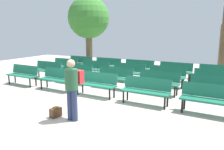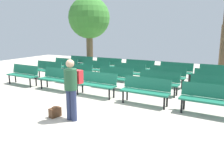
# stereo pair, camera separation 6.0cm
# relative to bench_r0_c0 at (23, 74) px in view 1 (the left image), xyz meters

# --- Properties ---
(ground_plane) EXTENTS (24.25, 24.25, 0.00)m
(ground_plane) POSITION_rel_bench_r0_c0_xyz_m (3.79, -1.65, -0.50)
(ground_plane) COLOR #B2A899
(bench_r0_c0) EXTENTS (1.62, 0.57, 0.87)m
(bench_r0_c0) POSITION_rel_bench_r0_c0_xyz_m (0.00, 0.00, 0.00)
(bench_r0_c0) COLOR #19664C
(bench_r0_c0) RESTS_ON ground_plane
(bench_r0_c1) EXTENTS (1.62, 0.56, 0.87)m
(bench_r0_c1) POSITION_rel_bench_r0_c0_xyz_m (1.97, -0.01, 0.00)
(bench_r0_c1) COLOR #19664C
(bench_r0_c1) RESTS_ON ground_plane
(bench_r0_c2) EXTENTS (1.62, 0.55, 0.87)m
(bench_r0_c2) POSITION_rel_bench_r0_c0_xyz_m (3.83, -0.04, 0.00)
(bench_r0_c2) COLOR #19664C
(bench_r0_c2) RESTS_ON ground_plane
(bench_r0_c3) EXTENTS (1.61, 0.53, 0.87)m
(bench_r0_c3) POSITION_rel_bench_r0_c0_xyz_m (5.77, -0.13, 0.00)
(bench_r0_c3) COLOR #19664C
(bench_r0_c3) RESTS_ON ground_plane
(bench_r0_c4) EXTENTS (1.62, 0.55, 0.87)m
(bench_r0_c4) POSITION_rel_bench_r0_c0_xyz_m (7.69, -0.21, 0.00)
(bench_r0_c4) COLOR #19664C
(bench_r0_c4) RESTS_ON ground_plane
(bench_r1_c0) EXTENTS (1.61, 0.53, 0.87)m
(bench_r1_c0) POSITION_rel_bench_r0_c0_xyz_m (0.09, 1.43, 0.00)
(bench_r1_c0) COLOR #19664C
(bench_r1_c0) RESTS_ON ground_plane
(bench_r1_c1) EXTENTS (1.60, 0.49, 0.87)m
(bench_r1_c1) POSITION_rel_bench_r0_c0_xyz_m (1.92, 1.33, 0.00)
(bench_r1_c1) COLOR #19664C
(bench_r1_c1) RESTS_ON ground_plane
(bench_r1_c2) EXTENTS (1.62, 0.56, 0.87)m
(bench_r1_c2) POSITION_rel_bench_r0_c0_xyz_m (3.89, 1.33, 0.00)
(bench_r1_c2) COLOR #19664C
(bench_r1_c2) RESTS_ON ground_plane
(bench_r1_c3) EXTENTS (1.62, 0.57, 0.87)m
(bench_r1_c3) POSITION_rel_bench_r0_c0_xyz_m (5.78, 1.29, 0.00)
(bench_r1_c3) COLOR #19664C
(bench_r1_c3) RESTS_ON ground_plane
(bench_r1_c4) EXTENTS (1.61, 0.53, 0.87)m
(bench_r1_c4) POSITION_rel_bench_r0_c0_xyz_m (7.74, 1.24, 0.00)
(bench_r1_c4) COLOR #19664C
(bench_r1_c4) RESTS_ON ground_plane
(bench_r2_c0) EXTENTS (1.62, 0.56, 0.87)m
(bench_r2_c0) POSITION_rel_bench_r0_c0_xyz_m (0.05, 2.83, 0.00)
(bench_r2_c0) COLOR #19664C
(bench_r2_c0) RESTS_ON ground_plane
(bench_r2_c1) EXTENTS (1.61, 0.53, 0.87)m
(bench_r2_c1) POSITION_rel_bench_r0_c0_xyz_m (2.04, 2.77, 0.00)
(bench_r2_c1) COLOR #19664C
(bench_r2_c1) RESTS_ON ground_plane
(bench_r2_c2) EXTENTS (1.60, 0.48, 0.87)m
(bench_r2_c2) POSITION_rel_bench_r0_c0_xyz_m (3.95, 2.69, 0.00)
(bench_r2_c2) COLOR #19664C
(bench_r2_c2) RESTS_ON ground_plane
(bench_r2_c3) EXTENTS (1.60, 0.50, 0.87)m
(bench_r2_c3) POSITION_rel_bench_r0_c0_xyz_m (5.78, 2.63, 0.00)
(bench_r2_c3) COLOR #19664C
(bench_r2_c3) RESTS_ON ground_plane
(bench_r2_c4) EXTENTS (1.61, 0.53, 0.87)m
(bench_r2_c4) POSITION_rel_bench_r0_c0_xyz_m (7.69, 2.58, 0.00)
(bench_r2_c4) COLOR #19664C
(bench_r2_c4) RESTS_ON ground_plane
(bench_r3_c0) EXTENTS (1.61, 0.51, 0.87)m
(bench_r3_c0) POSITION_rel_bench_r0_c0_xyz_m (0.16, 4.16, 0.00)
(bench_r3_c0) COLOR #19664C
(bench_r3_c0) RESTS_ON ground_plane
(bench_r3_c1) EXTENTS (1.61, 0.52, 0.87)m
(bench_r3_c1) POSITION_rel_bench_r0_c0_xyz_m (2.07, 4.12, 0.00)
(bench_r3_c1) COLOR #19664C
(bench_r3_c1) RESTS_ON ground_plane
(bench_r3_c2) EXTENTS (1.61, 0.52, 0.87)m
(bench_r3_c2) POSITION_rel_bench_r0_c0_xyz_m (3.96, 4.07, 0.00)
(bench_r3_c2) COLOR #19664C
(bench_r3_c2) RESTS_ON ground_plane
(bench_r3_c3) EXTENTS (1.62, 0.57, 0.87)m
(bench_r3_c3) POSITION_rel_bench_r0_c0_xyz_m (5.88, 3.99, 0.00)
(bench_r3_c3) COLOR #19664C
(bench_r3_c3) RESTS_ON ground_plane
(bench_r3_c4) EXTENTS (1.61, 0.52, 0.87)m
(bench_r3_c4) POSITION_rel_bench_r0_c0_xyz_m (7.74, 4.00, 0.00)
(bench_r3_c4) COLOR #19664C
(bench_r3_c4) RESTS_ON ground_plane
(tree_0) EXTENTS (0.34, 0.34, 2.75)m
(tree_0) POSITION_rel_bench_r0_c0_xyz_m (7.78, 7.78, 0.87)
(tree_0) COLOR brown
(tree_0) RESTS_ON ground_plane
(tree_1) EXTENTS (2.61, 2.61, 4.51)m
(tree_1) POSITION_rel_bench_r0_c0_xyz_m (0.11, 5.30, 2.66)
(tree_1) COLOR brown
(tree_1) RESTS_ON ground_plane
(tree_2) EXTENTS (0.33, 0.33, 3.58)m
(tree_2) POSITION_rel_bench_r0_c0_xyz_m (7.87, 5.81, 1.29)
(tree_2) COLOR brown
(tree_2) RESTS_ON ground_plane
(visitor_with_backpack) EXTENTS (0.38, 0.55, 1.65)m
(visitor_with_backpack) POSITION_rel_bench_r0_c0_xyz_m (4.45, -2.30, 0.43)
(visitor_with_backpack) COLOR navy
(visitor_with_backpack) RESTS_ON ground_plane
(handbag) EXTENTS (0.24, 0.35, 0.29)m
(handbag) POSITION_rel_bench_r0_c0_xyz_m (3.88, -2.36, -0.37)
(handbag) COLOR #4C2D19
(handbag) RESTS_ON ground_plane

